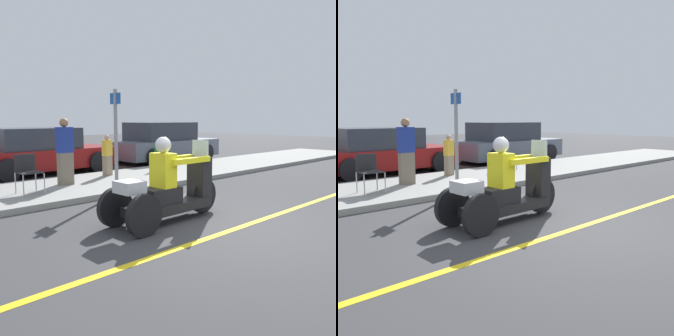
# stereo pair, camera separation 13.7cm
# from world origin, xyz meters

# --- Properties ---
(ground_plane) EXTENTS (60.00, 60.00, 0.00)m
(ground_plane) POSITION_xyz_m (0.00, 0.00, 0.00)
(ground_plane) COLOR #38383A
(lane_stripe) EXTENTS (24.00, 0.12, 0.01)m
(lane_stripe) POSITION_xyz_m (-0.46, 0.00, 0.00)
(lane_stripe) COLOR gold
(lane_stripe) RESTS_ON ground
(sidewalk_strip) EXTENTS (28.00, 2.80, 0.12)m
(sidewalk_strip) POSITION_xyz_m (0.00, 4.60, 0.06)
(sidewalk_strip) COLOR gray
(sidewalk_strip) RESTS_ON ground
(motorcycle_trike) EXTENTS (2.31, 0.80, 1.40)m
(motorcycle_trike) POSITION_xyz_m (-0.46, 1.03, 0.50)
(motorcycle_trike) COLOR black
(motorcycle_trike) RESTS_ON ground
(spectator_mid_group) EXTENTS (0.40, 0.28, 1.57)m
(spectator_mid_group) POSITION_xyz_m (-0.26, 4.75, 0.88)
(spectator_mid_group) COLOR #726656
(spectator_mid_group) RESTS_ON sidewalk_strip
(spectator_end_of_line) EXTENTS (0.30, 0.22, 1.13)m
(spectator_end_of_line) POSITION_xyz_m (1.30, 5.26, 0.66)
(spectator_end_of_line) COLOR gray
(spectator_end_of_line) RESTS_ON sidewalk_strip
(folding_chair_set_back) EXTENTS (0.48, 0.48, 0.82)m
(folding_chair_set_back) POSITION_xyz_m (-1.35, 4.37, 0.62)
(folding_chair_set_back) COLOR #A5A8AD
(folding_chair_set_back) RESTS_ON sidewalk_strip
(folding_chair_curbside) EXTENTS (0.52, 0.52, 0.82)m
(folding_chair_curbside) POSITION_xyz_m (3.21, 5.08, 0.62)
(folding_chair_curbside) COLOR #A5A8AD
(folding_chair_curbside) RESTS_ON sidewalk_strip
(parked_car_lot_right) EXTENTS (4.33, 2.08, 1.41)m
(parked_car_lot_right) POSITION_xyz_m (0.47, 7.66, 0.67)
(parked_car_lot_right) COLOR maroon
(parked_car_lot_right) RESTS_ON ground
(parked_car_lot_center) EXTENTS (4.51, 2.11, 1.53)m
(parked_car_lot_center) POSITION_xyz_m (5.53, 7.48, 0.72)
(parked_car_lot_center) COLOR slate
(parked_car_lot_center) RESTS_ON ground
(street_sign) EXTENTS (0.08, 0.36, 2.20)m
(street_sign) POSITION_xyz_m (0.28, 3.45, 1.32)
(street_sign) COLOR gray
(street_sign) RESTS_ON sidewalk_strip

